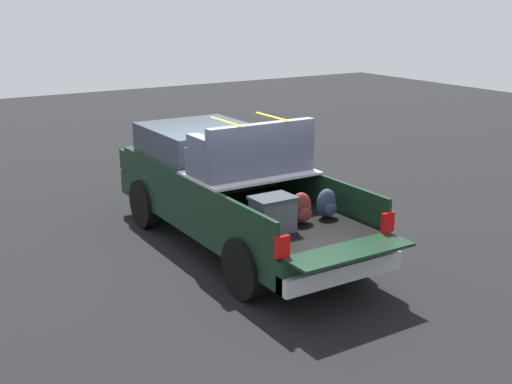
{
  "coord_description": "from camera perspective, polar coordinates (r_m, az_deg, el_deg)",
  "views": [
    {
      "loc": [
        -8.89,
        5.18,
        3.98
      ],
      "look_at": [
        -0.6,
        0.0,
        1.1
      ],
      "focal_mm": 45.91,
      "sensor_mm": 36.0,
      "label": 1
    }
  ],
  "objects": [
    {
      "name": "pickup_truck",
      "position": [
        11.03,
        -2.69,
        0.54
      ],
      "size": [
        6.05,
        2.06,
        2.23
      ],
      "color": "black",
      "rests_on": "ground_plane"
    },
    {
      "name": "trash_can",
      "position": [
        14.68,
        -7.47,
        2.54
      ],
      "size": [
        0.6,
        0.6,
        0.98
      ],
      "color": "#2D2D33",
      "rests_on": "ground_plane"
    },
    {
      "name": "ground_plane",
      "position": [
        11.03,
        -1.66,
        -4.74
      ],
      "size": [
        40.0,
        40.0,
        0.0
      ],
      "primitive_type": "plane",
      "color": "black"
    }
  ]
}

